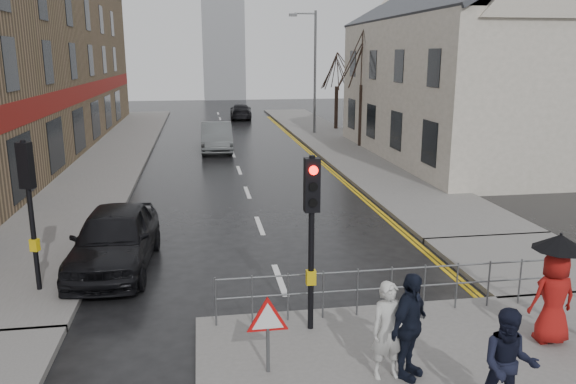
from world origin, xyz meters
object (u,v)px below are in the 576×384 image
object	(u,v)px
pedestrian_with_umbrella	(555,284)
pedestrian_b	(509,365)
car_mid	(217,137)
pedestrian_d	(409,326)
car_parked	(115,239)
pedestrian_a	(388,331)

from	to	relation	value
pedestrian_with_umbrella	pedestrian_b	bearing A→B (deg)	-135.78
pedestrian_b	car_mid	xyz separation A→B (m)	(-3.29, 25.15, -0.18)
pedestrian_d	car_parked	size ratio (longest dim) A/B	0.39
pedestrian_b	pedestrian_with_umbrella	size ratio (longest dim) A/B	0.81
pedestrian_b	car_parked	distance (m)	9.79
pedestrian_b	car_mid	size ratio (longest dim) A/B	0.35
pedestrian_b	car_parked	world-z (taller)	pedestrian_b
pedestrian_b	pedestrian_d	world-z (taller)	pedestrian_d
car_mid	pedestrian_d	bearing A→B (deg)	-83.47
car_parked	pedestrian_with_umbrella	bearing A→B (deg)	-29.46
pedestrian_a	pedestrian_d	world-z (taller)	pedestrian_d
pedestrian_a	pedestrian_b	xyz separation A→B (m)	(1.35, -1.29, 0.02)
car_parked	car_mid	size ratio (longest dim) A/B	0.96
pedestrian_a	pedestrian_b	world-z (taller)	pedestrian_b
pedestrian_a	pedestrian_d	bearing A→B (deg)	-11.73
pedestrian_with_umbrella	car_parked	bearing A→B (deg)	147.41
pedestrian_with_umbrella	pedestrian_d	world-z (taller)	pedestrian_with_umbrella
car_parked	pedestrian_d	bearing A→B (deg)	-45.17
pedestrian_b	pedestrian_d	xyz separation A→B (m)	(-1.02, 1.24, 0.06)
pedestrian_d	car_parked	world-z (taller)	pedestrian_d
car_mid	pedestrian_with_umbrella	bearing A→B (deg)	-76.06
pedestrian_a	pedestrian_with_umbrella	bearing A→B (deg)	6.39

